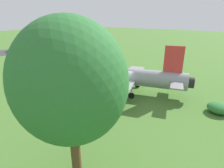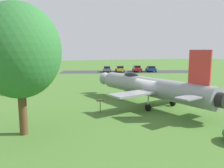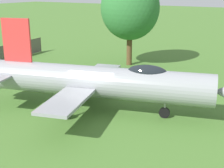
% 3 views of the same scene
% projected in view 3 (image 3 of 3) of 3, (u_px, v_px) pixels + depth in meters
% --- Properties ---
extents(ground_plane, '(200.00, 200.00, 0.00)m').
position_uv_depth(ground_plane, '(97.00, 111.00, 18.57)').
color(ground_plane, '#47722D').
extents(display_jet, '(14.76, 9.70, 5.21)m').
position_uv_depth(display_jet, '(103.00, 82.00, 17.94)').
color(display_jet, gray).
rests_on(display_jet, ground_plane).
extents(shade_tree, '(5.27, 4.93, 7.95)m').
position_uv_depth(shade_tree, '(130.00, 8.00, 27.93)').
color(shade_tree, brown).
rests_on(shade_tree, ground_plane).
extents(info_plaque, '(0.50, 0.66, 1.14)m').
position_uv_depth(info_plaque, '(129.00, 75.00, 22.87)').
color(info_plaque, '#333333').
rests_on(info_plaque, ground_plane).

